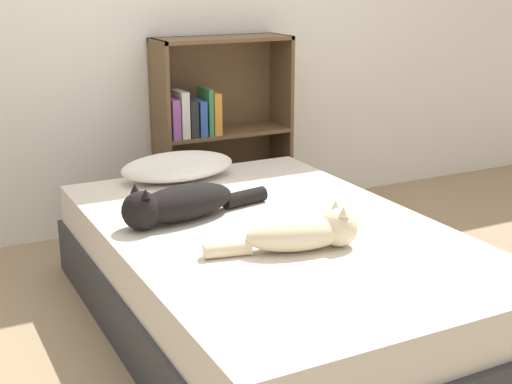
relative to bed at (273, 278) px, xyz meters
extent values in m
plane|color=#997F60|center=(0.00, 0.00, -0.20)|extent=(8.00, 8.00, 0.00)
cube|color=#333338|center=(0.00, 0.00, -0.08)|extent=(1.22, 1.88, 0.24)
cube|color=beige|center=(0.00, 0.00, 0.12)|extent=(1.18, 1.82, 0.17)
ellipsoid|color=white|center=(-0.08, 0.77, 0.27)|extent=(0.53, 0.29, 0.13)
ellipsoid|color=beige|center=(-0.04, -0.23, 0.26)|extent=(0.38, 0.23, 0.12)
sphere|color=beige|center=(0.11, -0.27, 0.27)|extent=(0.13, 0.13, 0.13)
cone|color=beige|center=(0.12, -0.23, 0.34)|extent=(0.04, 0.04, 0.03)
cone|color=beige|center=(0.10, -0.30, 0.34)|extent=(0.04, 0.04, 0.03)
cylinder|color=beige|center=(-0.27, -0.18, 0.23)|extent=(0.17, 0.09, 0.05)
ellipsoid|color=black|center=(-0.26, 0.24, 0.27)|extent=(0.46, 0.25, 0.14)
sphere|color=black|center=(-0.44, 0.20, 0.28)|extent=(0.15, 0.15, 0.15)
cone|color=black|center=(-0.44, 0.17, 0.35)|extent=(0.04, 0.04, 0.03)
cone|color=black|center=(-0.45, 0.24, 0.35)|extent=(0.04, 0.04, 0.03)
cylinder|color=black|center=(0.02, 0.29, 0.24)|extent=(0.20, 0.10, 0.06)
cube|color=brown|center=(0.00, 1.20, 0.30)|extent=(0.02, 0.26, 1.00)
cube|color=brown|center=(0.70, 1.20, 0.30)|extent=(0.02, 0.26, 1.00)
cube|color=brown|center=(0.35, 1.20, -0.19)|extent=(0.72, 0.26, 0.02)
cube|color=brown|center=(0.35, 1.20, 0.79)|extent=(0.72, 0.26, 0.02)
cube|color=brown|center=(0.35, 1.20, 0.30)|extent=(0.68, 0.26, 0.02)
cube|color=brown|center=(0.35, 1.32, 0.30)|extent=(0.72, 0.02, 1.00)
cube|color=#8C4C99|center=(0.04, 1.16, 0.41)|extent=(0.04, 0.16, 0.20)
cube|color=beige|center=(0.09, 1.16, 0.43)|extent=(0.04, 0.16, 0.24)
cube|color=#232328|center=(0.14, 1.16, 0.41)|extent=(0.04, 0.16, 0.19)
cube|color=#2D519E|center=(0.19, 1.16, 0.40)|extent=(0.04, 0.16, 0.18)
cube|color=#337F47|center=(0.23, 1.16, 0.43)|extent=(0.02, 0.16, 0.24)
cube|color=orange|center=(0.27, 1.16, 0.42)|extent=(0.04, 0.16, 0.22)
camera|label=1|loc=(-1.21, -2.20, 1.12)|focal=50.00mm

